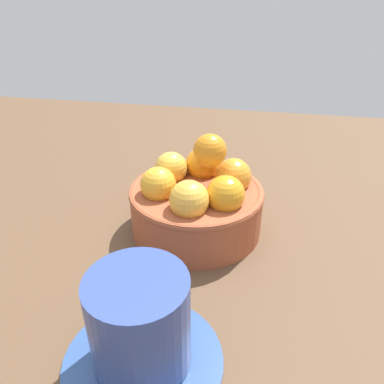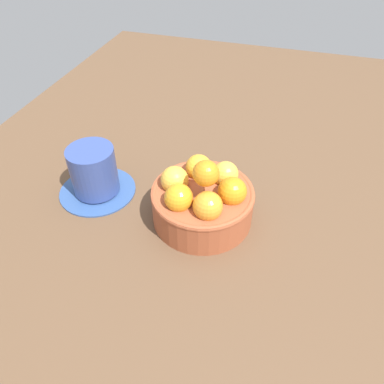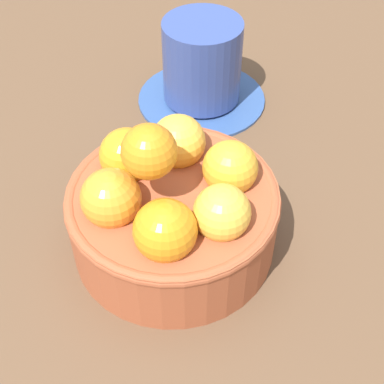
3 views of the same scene
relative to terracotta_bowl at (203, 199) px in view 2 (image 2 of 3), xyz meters
The scene contains 3 objects.
ground_plane 6.32cm from the terracotta_bowl, 164.31° to the right, with size 156.02×100.70×4.20cm, color brown.
terracotta_bowl is the anchor object (origin of this frame).
coffee_cup 19.40cm from the terracotta_bowl, 92.91° to the right, with size 13.22×13.22×8.84cm.
Camera 2 is at (42.08, 11.17, 44.05)cm, focal length 35.41 mm.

